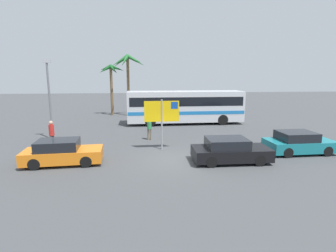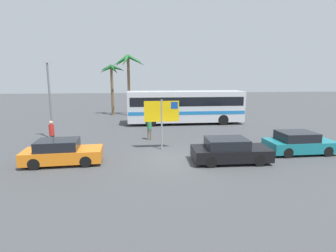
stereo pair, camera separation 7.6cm
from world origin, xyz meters
TOP-DOWN VIEW (x-y plane):
  - ground at (0.00, 0.00)m, footprint 120.00×120.00m
  - bus_front_coach at (2.35, 11.44)m, footprint 11.16×2.69m
  - ferry_sign at (-0.70, 2.39)m, footprint 2.20×0.11m
  - car_orange at (-6.28, 0.07)m, footprint 4.11×1.87m
  - car_teal at (7.45, 0.61)m, footprint 4.00×1.90m
  - car_black at (2.71, -0.56)m, footprint 4.19×1.93m
  - pedestrian_by_bus at (-1.42, 5.01)m, footprint 0.32×0.32m
  - pedestrian_crossing_lot at (-7.74, 3.27)m, footprint 0.32×0.32m
  - lamp_post_left_side at (-8.56, 5.99)m, footprint 0.56×0.20m
  - palm_tree_seaside at (-3.29, 17.33)m, footprint 3.87×3.91m
  - palm_tree_inland at (-5.28, 18.16)m, footprint 3.03×2.95m

SIDE VIEW (x-z plane):
  - ground at x=0.00m, z-range 0.00..0.00m
  - car_orange at x=-6.28m, z-range -0.03..1.30m
  - car_teal at x=7.45m, z-range -0.03..1.30m
  - car_black at x=2.71m, z-range -0.03..1.30m
  - pedestrian_by_bus at x=-1.42m, z-range 0.15..1.85m
  - pedestrian_crossing_lot at x=-7.74m, z-range 0.17..2.00m
  - bus_front_coach at x=2.35m, z-range 0.20..3.37m
  - ferry_sign at x=-0.70m, z-range 0.73..3.93m
  - lamp_post_left_side at x=-8.56m, z-range 0.32..6.04m
  - palm_tree_inland at x=-5.28m, z-range 1.74..7.69m
  - palm_tree_seaside at x=-3.29m, z-range 2.27..9.33m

